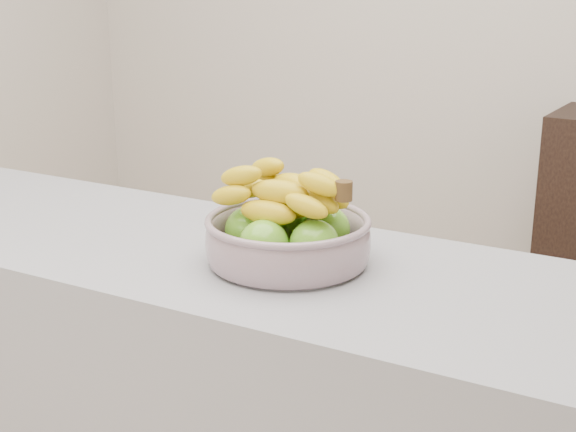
# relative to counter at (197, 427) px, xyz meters

# --- Properties ---
(counter) EXTENTS (2.00, 0.60, 0.90)m
(counter) POSITION_rel_counter_xyz_m (0.00, 0.00, 0.00)
(counter) COLOR gray
(counter) RESTS_ON ground
(fruit_bowl) EXTENTS (0.33, 0.33, 0.19)m
(fruit_bowl) POSITION_rel_counter_xyz_m (0.24, 0.00, 0.51)
(fruit_bowl) COLOR #A8BACA
(fruit_bowl) RESTS_ON counter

